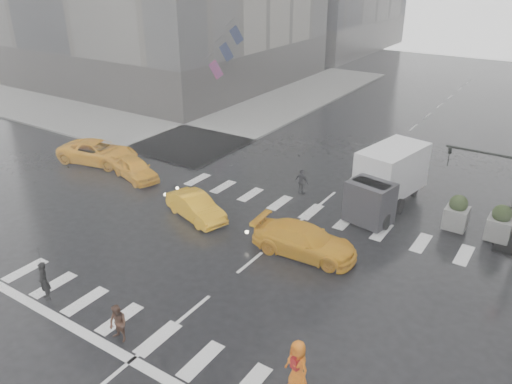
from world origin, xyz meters
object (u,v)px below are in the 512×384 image
Objects in this scene: pedestrian_brown at (118,323)px; taxi_front at (135,169)px; taxi_mid at (196,207)px; traffic_signal_pole at (509,182)px; box_truck at (386,178)px; pedestrian_orange at (297,366)px.

taxi_front is (-10.23, 10.81, -0.07)m from pedestrian_brown.
taxi_mid is (6.52, -1.99, -0.01)m from taxi_front.
taxi_front reaches higher than taxi_mid.
traffic_signal_pole is 6.20m from box_truck.
pedestrian_brown is (-10.10, -14.81, -2.47)m from traffic_signal_pole.
pedestrian_brown reaches higher than taxi_mid.
pedestrian_brown is at bearing -146.88° from pedestrian_orange.
taxi_front is at bearing -150.98° from box_truck.
pedestrian_orange is (6.42, 1.57, 0.18)m from pedestrian_brown.
pedestrian_orange is 0.30× the size of box_truck.
pedestrian_orange is at bearing -101.45° from taxi_front.
pedestrian_orange is 12.46m from taxi_mid.
traffic_signal_pole reaches higher than taxi_mid.
taxi_front is 15.16m from box_truck.
pedestrian_brown is 0.38× the size of taxi_front.
pedestrian_brown is 16.11m from box_truck.
pedestrian_brown reaches higher than taxi_front.
traffic_signal_pole reaches higher than taxi_front.
pedestrian_brown is 0.25× the size of box_truck.
pedestrian_orange is 14.18m from box_truck.
taxi_mid is at bearing -89.41° from taxi_front.
traffic_signal_pole is at bearing 3.74° from box_truck.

